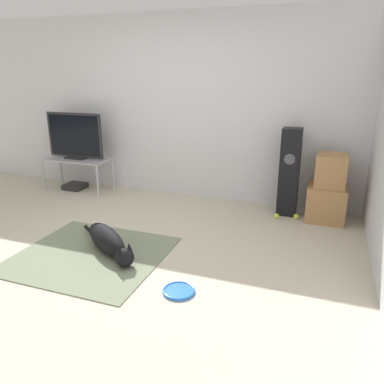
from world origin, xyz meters
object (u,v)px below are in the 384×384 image
object	(u,v)px
cardboard_box_upper	(331,170)
tennis_ball_by_boxes	(276,216)
floor_speaker	(289,172)
tv_stand	(77,162)
frisbee	(179,291)
cardboard_box_lower	(326,202)
dog	(109,241)
game_console	(75,186)
tv	(75,136)
tennis_ball_near_speaker	(296,216)

from	to	relation	value
cardboard_box_upper	tennis_ball_by_boxes	xyz separation A→B (m)	(-0.58, -0.18, -0.60)
cardboard_box_upper	floor_speaker	size ratio (longest dim) A/B	0.35
floor_speaker	tv_stand	bearing A→B (deg)	-179.12
frisbee	cardboard_box_upper	xyz separation A→B (m)	(1.12, 2.14, 0.62)
cardboard_box_lower	dog	bearing A→B (deg)	-139.58
dog	game_console	world-z (taller)	dog
tv_stand	tv	bearing A→B (deg)	90.00
floor_speaker	game_console	distance (m)	3.31
tv_stand	tennis_ball_by_boxes	distance (m)	3.12
dog	tennis_ball_near_speaker	xyz separation A→B (m)	(1.71, 1.62, -0.10)
tv	game_console	size ratio (longest dim) A/B	3.03
tennis_ball_by_boxes	game_console	world-z (taller)	game_console
tennis_ball_near_speaker	tennis_ball_by_boxes	bearing A→B (deg)	-164.54
tv	tennis_ball_by_boxes	world-z (taller)	tv
frisbee	tennis_ball_by_boxes	world-z (taller)	tennis_ball_by_boxes
cardboard_box_lower	tennis_ball_near_speaker	world-z (taller)	cardboard_box_lower
cardboard_box_lower	tv_stand	size ratio (longest dim) A/B	0.49
cardboard_box_lower	tennis_ball_by_boxes	world-z (taller)	cardboard_box_lower
tennis_ball_near_speaker	dog	bearing A→B (deg)	-136.65
tennis_ball_by_boxes	cardboard_box_lower	bearing A→B (deg)	18.55
frisbee	dog	bearing A→B (deg)	156.11
frisbee	floor_speaker	distance (m)	2.34
dog	tennis_ball_near_speaker	world-z (taller)	dog
tennis_ball_by_boxes	tv	bearing A→B (deg)	176.79
dog	floor_speaker	world-z (taller)	floor_speaker
dog	tennis_ball_by_boxes	world-z (taller)	dog
dog	tennis_ball_by_boxes	size ratio (longest dim) A/B	14.26
dog	frisbee	bearing A→B (deg)	-23.89
frisbee	tennis_ball_by_boxes	bearing A→B (deg)	74.59
tv_stand	cardboard_box_lower	bearing A→B (deg)	0.33
frisbee	cardboard_box_lower	bearing A→B (deg)	62.72
tennis_ball_near_speaker	game_console	xyz separation A→B (m)	(-3.41, 0.11, 0.01)
cardboard_box_lower	tennis_ball_near_speaker	size ratio (longest dim) A/B	7.68
tennis_ball_by_boxes	tennis_ball_near_speaker	distance (m)	0.25
frisbee	floor_speaker	size ratio (longest dim) A/B	0.25
tennis_ball_near_speaker	floor_speaker	bearing A→B (deg)	132.64
floor_speaker	tennis_ball_near_speaker	size ratio (longest dim) A/B	16.89
frisbee	game_console	bearing A→B (deg)	140.85
frisbee	tv	xyz separation A→B (m)	(-2.54, 2.14, 0.83)
dog	tv	distance (m)	2.46
dog	cardboard_box_upper	xyz separation A→B (m)	(2.06, 1.73, 0.50)
cardboard_box_upper	tv_stand	distance (m)	3.67
frisbee	tv	bearing A→B (deg)	139.97
cardboard_box_upper	tv_stand	xyz separation A→B (m)	(-3.67, -0.01, -0.20)
cardboard_box_upper	game_console	size ratio (longest dim) A/B	1.29
frisbee	cardboard_box_lower	distance (m)	2.43
frisbee	tennis_ball_by_boxes	distance (m)	2.04
tv_stand	tennis_ball_near_speaker	distance (m)	3.35
cardboard_box_upper	game_console	world-z (taller)	cardboard_box_upper
tv	cardboard_box_upper	bearing A→B (deg)	0.07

